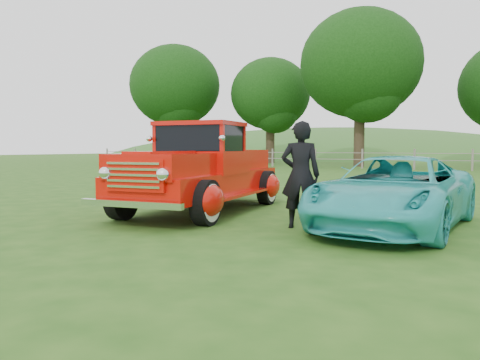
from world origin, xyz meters
The scene contains 9 objects.
ground centered at (0.00, 0.00, 0.00)m, with size 140.00×140.00×0.00m, color #244E14.
distant_hills centered at (-4.08, 59.46, -4.55)m, with size 116.00×60.00×18.00m.
fence_line centered at (0.00, 22.00, 0.60)m, with size 48.00×0.12×1.20m.
tree_far_west centered at (-20.00, 26.00, 6.49)m, with size 7.60×7.60×9.93m.
tree_mid_west centered at (-12.00, 28.00, 5.55)m, with size 6.40×6.40×8.46m.
tree_near_west centered at (-4.00, 25.00, 6.80)m, with size 8.00×8.00×10.42m.
red_pickup centered at (-0.96, 1.36, 0.80)m, with size 2.66×5.15×1.78m.
teal_sedan centered at (2.80, 1.20, 0.57)m, with size 1.91×4.14×1.15m, color #2EB9B7.
man centered at (1.47, 0.51, 0.85)m, with size 0.62×0.41×1.70m, color black.
Camera 1 is at (4.20, -6.43, 1.28)m, focal length 35.00 mm.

